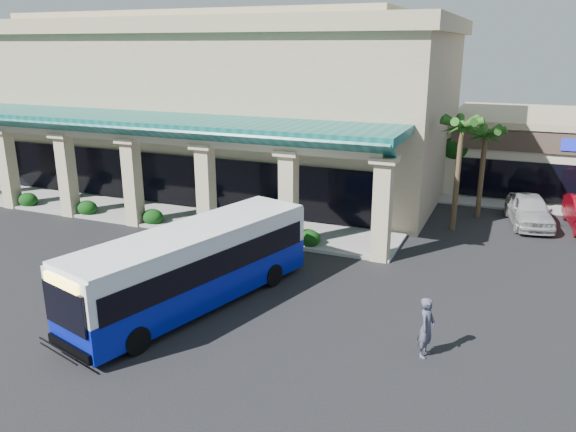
% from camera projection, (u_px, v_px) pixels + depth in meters
% --- Properties ---
extents(ground, '(110.00, 110.00, 0.00)m').
position_uv_depth(ground, '(207.00, 282.00, 23.16)').
color(ground, black).
extents(main_building, '(30.80, 14.80, 11.35)m').
position_uv_depth(main_building, '(222.00, 101.00, 38.57)').
color(main_building, tan).
rests_on(main_building, ground).
extents(arcade, '(30.00, 6.20, 5.70)m').
position_uv_depth(arcade, '(143.00, 167.00, 31.29)').
color(arcade, '#0D514E').
rests_on(arcade, ground).
extents(palm_0, '(2.40, 2.40, 6.60)m').
position_uv_depth(palm_0, '(458.00, 168.00, 28.75)').
color(palm_0, '#1B4612').
rests_on(palm_0, ground).
extents(palm_1, '(2.40, 2.40, 5.80)m').
position_uv_depth(palm_1, '(482.00, 166.00, 31.14)').
color(palm_1, '#1B4612').
rests_on(palm_1, ground).
extents(broadleaf_tree, '(2.60, 2.60, 4.81)m').
position_uv_depth(broadleaf_tree, '(456.00, 157.00, 36.44)').
color(broadleaf_tree, black).
rests_on(broadleaf_tree, ground).
extents(transit_bus, '(5.31, 11.04, 3.01)m').
position_uv_depth(transit_bus, '(194.00, 268.00, 20.64)').
color(transit_bus, '#07159D').
rests_on(transit_bus, ground).
extents(pedestrian, '(0.59, 0.79, 1.95)m').
position_uv_depth(pedestrian, '(427.00, 327.00, 17.38)').
color(pedestrian, '#47475C').
rests_on(pedestrian, ground).
extents(car_silver, '(2.92, 5.23, 1.68)m').
position_uv_depth(car_silver, '(529.00, 210.00, 30.21)').
color(car_silver, '#BDBDBD').
rests_on(car_silver, ground).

